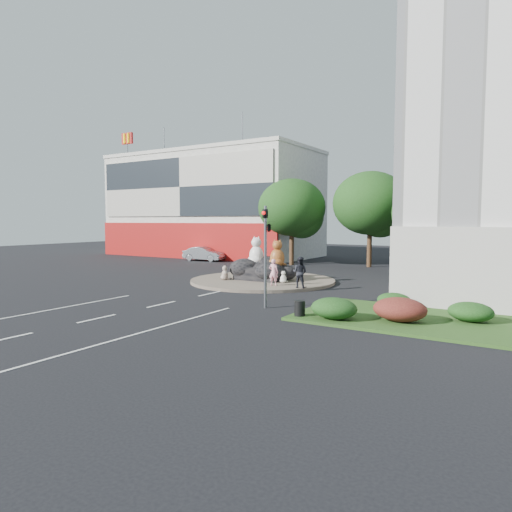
{
  "coord_description": "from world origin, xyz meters",
  "views": [
    {
      "loc": [
        16.33,
        -16.98,
        4.31
      ],
      "look_at": [
        0.8,
        7.85,
        2.0
      ],
      "focal_mm": 32.0,
      "sensor_mm": 36.0,
      "label": 1
    }
  ],
  "objects": [
    {
      "name": "hedge_near_green",
      "position": [
        9.0,
        1.0,
        0.57
      ],
      "size": [
        2.0,
        1.6,
        0.9
      ],
      "primitive_type": "ellipsoid",
      "color": "#183210",
      "rests_on": "grass_verge"
    },
    {
      "name": "traffic_light",
      "position": [
        5.1,
        2.0,
        3.62
      ],
      "size": [
        0.44,
        1.24,
        5.0
      ],
      "color": "#595B60",
      "rests_on": "ground"
    },
    {
      "name": "parked_car",
      "position": [
        -13.83,
        20.84,
        0.75
      ],
      "size": [
        4.67,
        2.05,
        1.49
      ],
      "primitive_type": "imported",
      "rotation": [
        0.0,
        0.0,
        1.68
      ],
      "color": "#A9ACB1",
      "rests_on": "ground"
    },
    {
      "name": "shophouse_block",
      "position": [
        -18.0,
        27.91,
        6.18
      ],
      "size": [
        25.2,
        12.3,
        17.4
      ],
      "color": "silver",
      "rests_on": "ground"
    },
    {
      "name": "street_lamp",
      "position": [
        12.82,
        8.0,
        4.55
      ],
      "size": [
        2.34,
        0.22,
        8.06
      ],
      "color": "#595B60",
      "rests_on": "ground"
    },
    {
      "name": "kitten_calico",
      "position": [
        -2.08,
        8.38,
        0.71
      ],
      "size": [
        0.79,
        0.76,
        1.01
      ],
      "primitive_type": null,
      "rotation": [
        0.0,
        0.0,
        -0.53
      ],
      "color": "silver",
      "rests_on": "roundabout_island"
    },
    {
      "name": "tree_mid",
      "position": [
        3.07,
        24.06,
        5.56
      ],
      "size": [
        6.84,
        6.84,
        8.76
      ],
      "color": "#382314",
      "rests_on": "ground"
    },
    {
      "name": "cat_white",
      "position": [
        -0.69,
        10.28,
        2.15
      ],
      "size": [
        1.4,
        1.26,
        2.09
      ],
      "primitive_type": null,
      "rotation": [
        0.0,
        0.0,
        -0.15
      ],
      "color": "silver",
      "rests_on": "rock_plinth"
    },
    {
      "name": "hedge_mid_green",
      "position": [
        14.0,
        3.5,
        0.53
      ],
      "size": [
        1.8,
        1.44,
        0.81
      ],
      "primitive_type": "ellipsoid",
      "color": "#183210",
      "rests_on": "grass_verge"
    },
    {
      "name": "kitten_white",
      "position": [
        2.08,
        9.2,
        0.6
      ],
      "size": [
        0.64,
        0.63,
        0.8
      ],
      "primitive_type": null,
      "rotation": [
        0.0,
        0.0,
        0.72
      ],
      "color": "silver",
      "rests_on": "roundabout_island"
    },
    {
      "name": "ground",
      "position": [
        0.0,
        0.0,
        0.0
      ],
      "size": [
        120.0,
        120.0,
        0.0
      ],
      "primitive_type": "plane",
      "color": "black",
      "rests_on": "ground"
    },
    {
      "name": "roundabout_island",
      "position": [
        0.0,
        10.0,
        0.1
      ],
      "size": [
        10.0,
        10.0,
        0.2
      ],
      "primitive_type": "cylinder",
      "color": "brown",
      "rests_on": "ground"
    },
    {
      "name": "rock_plinth",
      "position": [
        0.0,
        10.0,
        0.65
      ],
      "size": [
        3.2,
        2.6,
        0.9
      ],
      "primitive_type": null,
      "color": "black",
      "rests_on": "roundabout_island"
    },
    {
      "name": "tree_left",
      "position": [
        -3.93,
        22.06,
        5.25
      ],
      "size": [
        6.46,
        6.46,
        8.27
      ],
      "color": "#382314",
      "rests_on": "ground"
    },
    {
      "name": "cat_tabby",
      "position": [
        1.15,
        10.03,
        2.06
      ],
      "size": [
        1.4,
        1.3,
        1.91
      ],
      "primitive_type": null,
      "rotation": [
        0.0,
        0.0,
        0.31
      ],
      "color": "#C16528",
      "rests_on": "rock_plinth"
    },
    {
      "name": "pedestrian_pink",
      "position": [
        2.17,
        7.75,
        1.04
      ],
      "size": [
        0.66,
        0.48,
        1.68
      ],
      "primitive_type": "imported",
      "rotation": [
        0.0,
        0.0,
        3.27
      ],
      "color": "pink",
      "rests_on": "roundabout_island"
    },
    {
      "name": "pedestrian_dark",
      "position": [
        4.0,
        7.76,
        1.15
      ],
      "size": [
        0.97,
        0.78,
        1.9
      ],
      "primitive_type": "imported",
      "rotation": [
        0.0,
        0.0,
        3.2
      ],
      "color": "black",
      "rests_on": "roundabout_island"
    },
    {
      "name": "grass_verge",
      "position": [
        12.0,
        3.0,
        0.06
      ],
      "size": [
        10.0,
        6.0,
        0.12
      ],
      "primitive_type": "cube",
      "color": "#284416",
      "rests_on": "ground"
    },
    {
      "name": "hedge_red",
      "position": [
        11.5,
        2.0,
        0.61
      ],
      "size": [
        2.2,
        1.76,
        0.99
      ],
      "primitive_type": "ellipsoid",
      "color": "#471314",
      "rests_on": "grass_verge"
    },
    {
      "name": "tree_right",
      "position": [
        9.07,
        20.06,
        4.63
      ],
      "size": [
        5.7,
        5.7,
        7.3
      ],
      "color": "#382314",
      "rests_on": "ground"
    },
    {
      "name": "litter_bin",
      "position": [
        7.5,
        0.76,
        0.46
      ],
      "size": [
        0.61,
        0.61,
        0.67
      ],
      "primitive_type": "cylinder",
      "rotation": [
        0.0,
        0.0,
        -0.35
      ],
      "color": "black",
      "rests_on": "grass_verge"
    },
    {
      "name": "hedge_back_green",
      "position": [
        10.5,
        4.8,
        0.48
      ],
      "size": [
        1.6,
        1.28,
        0.72
      ],
      "primitive_type": "ellipsoid",
      "color": "#183210",
      "rests_on": "grass_verge"
    }
  ]
}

